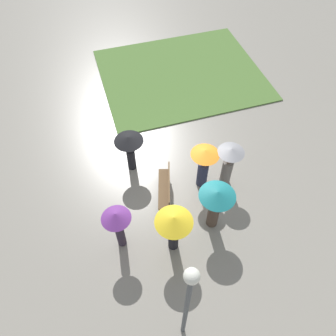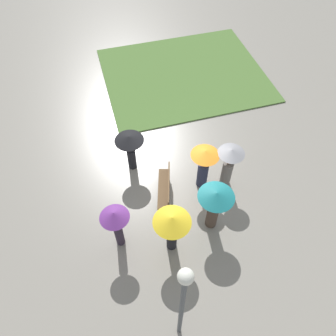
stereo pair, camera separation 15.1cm
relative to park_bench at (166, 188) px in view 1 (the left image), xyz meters
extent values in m
plane|color=gray|center=(-0.28, 0.92, -0.47)|extent=(90.00, 90.00, 0.00)
cube|color=#4C7033|center=(-6.72, 2.85, -0.44)|extent=(6.59, 7.93, 0.06)
cube|color=brown|center=(-0.02, -0.07, -0.04)|extent=(1.81, 0.91, 0.05)
cube|color=brown|center=(0.03, 0.10, 0.21)|extent=(1.70, 0.56, 0.45)
cube|color=#383D42|center=(-0.77, 0.16, -0.27)|extent=(0.19, 0.38, 0.40)
cube|color=#383D42|center=(0.73, -0.29, -0.27)|extent=(0.19, 0.38, 0.40)
cylinder|color=#474C51|center=(4.57, -0.89, 1.72)|extent=(0.12, 0.12, 4.39)
sphere|color=white|center=(4.57, -0.89, 4.08)|extent=(0.32, 0.32, 0.32)
cylinder|color=slate|center=(0.06, 2.33, 0.12)|extent=(0.56, 0.56, 1.19)
sphere|color=#997051|center=(0.06, 2.33, 0.82)|extent=(0.21, 0.21, 0.21)
cylinder|color=#4C4C4F|center=(0.06, 2.33, 1.10)|extent=(0.02, 0.02, 0.35)
cone|color=gray|center=(0.06, 2.33, 1.37)|extent=(0.95, 0.95, 0.18)
cylinder|color=black|center=(-1.66, -0.90, 0.03)|extent=(0.45, 0.45, 0.99)
sphere|color=tan|center=(-1.66, -0.90, 0.63)|extent=(0.21, 0.21, 0.21)
cylinder|color=#4C4C4F|center=(-1.66, -0.90, 0.91)|extent=(0.02, 0.02, 0.35)
cone|color=black|center=(-1.66, -0.90, 1.18)|extent=(1.08, 1.08, 0.20)
cylinder|color=#47382D|center=(1.58, 1.20, 0.12)|extent=(0.54, 0.54, 1.18)
sphere|color=beige|center=(1.58, 1.20, 0.82)|extent=(0.22, 0.22, 0.22)
cylinder|color=#4C4C4F|center=(1.58, 1.20, 1.11)|extent=(0.02, 0.02, 0.35)
cone|color=#197075|center=(1.58, 1.20, 1.39)|extent=(1.18, 1.18, 0.21)
cylinder|color=#2D2333|center=(1.40, -1.97, 0.10)|extent=(0.39, 0.39, 1.14)
sphere|color=brown|center=(1.40, -1.97, 0.78)|extent=(0.23, 0.23, 0.23)
cylinder|color=#4C4C4F|center=(1.40, -1.97, 1.07)|extent=(0.02, 0.02, 0.35)
cone|color=#703389|center=(1.40, -1.97, 1.38)|extent=(0.92, 0.92, 0.27)
cylinder|color=#282D47|center=(-0.12, 1.45, 0.11)|extent=(0.45, 0.45, 1.16)
sphere|color=beige|center=(-0.12, 1.45, 0.80)|extent=(0.21, 0.21, 0.21)
cylinder|color=#4C4C4F|center=(-0.12, 1.45, 1.08)|extent=(0.02, 0.02, 0.35)
cone|color=orange|center=(-0.12, 1.45, 1.36)|extent=(1.01, 1.01, 0.22)
cylinder|color=black|center=(2.00, -0.36, 0.08)|extent=(0.46, 0.46, 1.11)
sphere|color=beige|center=(2.00, -0.36, 0.75)|extent=(0.22, 0.22, 0.22)
cylinder|color=#4C4C4F|center=(2.00, -0.36, 1.03)|extent=(0.02, 0.02, 0.35)
cone|color=gold|center=(2.00, -0.36, 1.34)|extent=(1.18, 1.18, 0.27)
camera|label=1|loc=(6.36, -1.89, 9.90)|focal=35.00mm
camera|label=2|loc=(6.41, -1.74, 9.90)|focal=35.00mm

